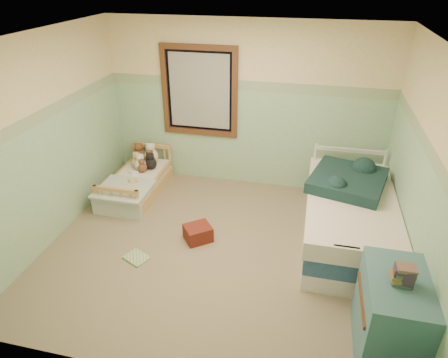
% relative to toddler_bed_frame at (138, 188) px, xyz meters
% --- Properties ---
extents(floor, '(4.20, 3.60, 0.02)m').
position_rel_toddler_bed_frame_xyz_m(floor, '(1.53, -1.05, -0.10)').
color(floor, '#7A6854').
rests_on(floor, ground).
extents(ceiling, '(4.20, 3.60, 0.02)m').
position_rel_toddler_bed_frame_xyz_m(ceiling, '(1.53, -1.05, 2.42)').
color(ceiling, silver).
rests_on(ceiling, wall_back).
extents(wall_back, '(4.20, 0.04, 2.50)m').
position_rel_toddler_bed_frame_xyz_m(wall_back, '(1.53, 0.75, 1.16)').
color(wall_back, '#D2C389').
rests_on(wall_back, floor).
extents(wall_front, '(4.20, 0.04, 2.50)m').
position_rel_toddler_bed_frame_xyz_m(wall_front, '(1.53, -2.85, 1.16)').
color(wall_front, '#D2C389').
rests_on(wall_front, floor).
extents(wall_left, '(0.04, 3.60, 2.50)m').
position_rel_toddler_bed_frame_xyz_m(wall_left, '(-0.57, -1.05, 1.16)').
color(wall_left, '#D2C389').
rests_on(wall_left, floor).
extents(wall_right, '(0.04, 3.60, 2.50)m').
position_rel_toddler_bed_frame_xyz_m(wall_right, '(3.63, -1.05, 1.16)').
color(wall_right, '#D2C389').
rests_on(wall_right, floor).
extents(wainscot_mint, '(4.20, 0.01, 1.50)m').
position_rel_toddler_bed_frame_xyz_m(wainscot_mint, '(1.53, 0.74, 0.66)').
color(wainscot_mint, '#84AE89').
rests_on(wainscot_mint, floor).
extents(border_strip, '(4.20, 0.01, 0.15)m').
position_rel_toddler_bed_frame_xyz_m(border_strip, '(1.53, 0.74, 1.49)').
color(border_strip, '#4A7552').
rests_on(border_strip, wall_back).
extents(window_frame, '(1.16, 0.06, 1.36)m').
position_rel_toddler_bed_frame_xyz_m(window_frame, '(0.83, 0.71, 1.36)').
color(window_frame, '#452A18').
rests_on(window_frame, wall_back).
extents(window_blinds, '(0.92, 0.01, 1.12)m').
position_rel_toddler_bed_frame_xyz_m(window_blinds, '(0.83, 0.72, 1.36)').
color(window_blinds, '#ADAEA8').
rests_on(window_blinds, window_frame).
extents(toddler_bed_frame, '(0.68, 1.36, 0.17)m').
position_rel_toddler_bed_frame_xyz_m(toddler_bed_frame, '(0.00, 0.00, 0.00)').
color(toddler_bed_frame, '#B47A43').
rests_on(toddler_bed_frame, floor).
extents(toddler_mattress, '(0.62, 1.30, 0.12)m').
position_rel_toddler_bed_frame_xyz_m(toddler_mattress, '(0.00, 0.00, 0.15)').
color(toddler_mattress, white).
rests_on(toddler_mattress, toddler_bed_frame).
extents(patchwork_quilt, '(0.74, 0.68, 0.03)m').
position_rel_toddler_bed_frame_xyz_m(patchwork_quilt, '(0.00, -0.42, 0.22)').
color(patchwork_quilt, '#8CB9D6').
rests_on(patchwork_quilt, toddler_mattress).
extents(plush_bed_brown, '(0.22, 0.22, 0.22)m').
position_rel_toddler_bed_frame_xyz_m(plush_bed_brown, '(-0.15, 0.50, 0.32)').
color(plush_bed_brown, brown).
rests_on(plush_bed_brown, toddler_mattress).
extents(plush_bed_white, '(0.23, 0.23, 0.23)m').
position_rel_toddler_bed_frame_xyz_m(plush_bed_white, '(0.05, 0.50, 0.32)').
color(plush_bed_white, silver).
rests_on(plush_bed_white, toddler_mattress).
extents(plush_bed_tan, '(0.18, 0.18, 0.18)m').
position_rel_toddler_bed_frame_xyz_m(plush_bed_tan, '(-0.10, 0.28, 0.30)').
color(plush_bed_tan, tan).
rests_on(plush_bed_tan, toddler_mattress).
extents(plush_bed_dark, '(0.19, 0.19, 0.19)m').
position_rel_toddler_bed_frame_xyz_m(plush_bed_dark, '(0.13, 0.28, 0.30)').
color(plush_bed_dark, black).
rests_on(plush_bed_dark, toddler_mattress).
extents(plush_floor_cream, '(0.23, 0.23, 0.23)m').
position_rel_toddler_bed_frame_xyz_m(plush_floor_cream, '(-0.07, 0.07, 0.03)').
color(plush_floor_cream, white).
rests_on(plush_floor_cream, floor).
extents(plush_floor_tan, '(0.25, 0.25, 0.25)m').
position_rel_toddler_bed_frame_xyz_m(plush_floor_tan, '(0.05, -0.21, 0.04)').
color(plush_floor_tan, tan).
rests_on(plush_floor_tan, floor).
extents(twin_bed_frame, '(1.00, 2.01, 0.22)m').
position_rel_toddler_bed_frame_xyz_m(twin_bed_frame, '(3.08, -0.54, 0.02)').
color(twin_bed_frame, white).
rests_on(twin_bed_frame, floor).
extents(twin_boxspring, '(1.00, 2.01, 0.22)m').
position_rel_toddler_bed_frame_xyz_m(twin_boxspring, '(3.08, -0.54, 0.24)').
color(twin_boxspring, navy).
rests_on(twin_boxspring, twin_bed_frame).
extents(twin_mattress, '(1.04, 2.05, 0.22)m').
position_rel_toddler_bed_frame_xyz_m(twin_mattress, '(3.08, -0.54, 0.46)').
color(twin_mattress, white).
rests_on(twin_mattress, twin_boxspring).
extents(teal_blanket, '(1.06, 1.09, 0.14)m').
position_rel_toddler_bed_frame_xyz_m(teal_blanket, '(3.03, -0.24, 0.64)').
color(teal_blanket, black).
rests_on(teal_blanket, twin_mattress).
extents(dresser, '(0.52, 0.83, 0.83)m').
position_rel_toddler_bed_frame_xyz_m(dresser, '(3.36, -2.12, 0.33)').
color(dresser, '#37737B').
rests_on(dresser, floor).
extents(book_stack, '(0.17, 0.14, 0.16)m').
position_rel_toddler_bed_frame_xyz_m(book_stack, '(3.36, -2.15, 0.82)').
color(book_stack, '#4B302C').
rests_on(book_stack, dresser).
extents(red_pillow, '(0.43, 0.42, 0.20)m').
position_rel_toddler_bed_frame_xyz_m(red_pillow, '(1.24, -0.92, 0.01)').
color(red_pillow, maroon).
rests_on(red_pillow, floor).
extents(floor_book, '(0.35, 0.32, 0.03)m').
position_rel_toddler_bed_frame_xyz_m(floor_book, '(0.63, -1.45, -0.07)').
color(floor_book, yellow).
rests_on(floor_book, floor).
extents(extra_plush_0, '(0.15, 0.15, 0.15)m').
position_rel_toddler_bed_frame_xyz_m(extra_plush_0, '(0.04, 0.16, 0.28)').
color(extra_plush_0, brown).
rests_on(extra_plush_0, toddler_mattress).
extents(extra_plush_1, '(0.17, 0.17, 0.17)m').
position_rel_toddler_bed_frame_xyz_m(extra_plush_1, '(0.06, 0.42, 0.29)').
color(extra_plush_1, brown).
rests_on(extra_plush_1, toddler_mattress).
extents(extra_plush_2, '(0.19, 0.19, 0.19)m').
position_rel_toddler_bed_frame_xyz_m(extra_plush_2, '(-0.00, 0.20, 0.30)').
color(extra_plush_2, silver).
rests_on(extra_plush_2, toddler_mattress).
extents(extra_plush_3, '(0.16, 0.16, 0.16)m').
position_rel_toddler_bed_frame_xyz_m(extra_plush_3, '(-0.01, 0.23, 0.29)').
color(extra_plush_3, white).
rests_on(extra_plush_3, toddler_mattress).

